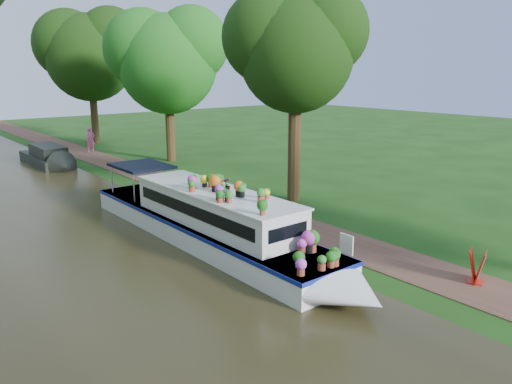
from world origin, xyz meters
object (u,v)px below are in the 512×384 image
(sandwich_board, at_px, (477,268))
(pedestrian_pink, at_px, (91,140))
(second_boat, at_px, (48,157))
(plant_boat, at_px, (216,221))

(sandwich_board, relative_size, pedestrian_pink, 0.51)
(pedestrian_pink, bearing_deg, second_boat, -138.15)
(plant_boat, bearing_deg, second_boat, 89.27)
(pedestrian_pink, bearing_deg, sandwich_board, -87.34)
(plant_boat, xyz_separation_m, second_boat, (0.23, 18.09, -0.36))
(plant_boat, relative_size, second_boat, 2.17)
(second_boat, xyz_separation_m, pedestrian_pink, (3.83, 3.07, 0.40))
(second_boat, distance_m, pedestrian_pink, 4.93)
(second_boat, distance_m, sandwich_board, 25.23)
(plant_boat, height_order, sandwich_board, plant_boat)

